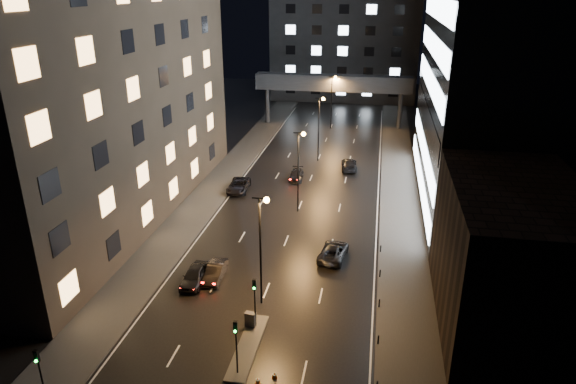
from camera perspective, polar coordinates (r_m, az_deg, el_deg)
name	(u,v)px	position (r m, az deg, el deg)	size (l,w,h in m)	color
ground	(311,178)	(74.50, 2.58, 1.58)	(160.00, 160.00, 0.00)	black
sidewalk_left	(218,184)	(72.54, -7.80, 0.88)	(5.00, 110.00, 0.15)	#383533
sidewalk_right	(400,196)	(69.34, 12.29, -0.46)	(5.00, 110.00, 0.15)	#383533
building_left	(90,44)	(62.16, -21.13, 15.08)	(15.00, 48.00, 40.00)	#2D2319
building_right_low	(509,257)	(44.51, 23.36, -6.69)	(10.00, 18.00, 12.00)	black
building_right_glass	(528,18)	(67.21, 25.09, 17.10)	(20.00, 36.00, 45.00)	black
building_far	(345,45)	(128.24, 6.35, 15.88)	(34.00, 14.00, 25.00)	#333335
skybridge	(333,84)	(101.18, 5.03, 11.91)	(30.00, 3.00, 10.00)	#333335
median_island	(248,346)	(41.54, -4.47, -16.72)	(1.60, 8.00, 0.15)	#383533
traffic_signal_near	(255,295)	(41.71, -3.73, -11.38)	(0.28, 0.34, 4.40)	black
traffic_signal_far	(236,339)	(37.41, -5.80, -15.93)	(0.28, 0.34, 4.40)	black
traffic_signal_corner	(39,369)	(38.67, -25.90, -17.25)	(0.28, 0.34, 4.40)	black
bollard_row	(379,321)	(43.95, 10.05, -13.95)	(0.12, 25.12, 0.90)	black
streetlight_near	(262,237)	(42.96, -2.91, -5.03)	(1.45, 0.50, 10.15)	black
streetlight_mid_a	(300,162)	(61.11, 1.29, 3.41)	(1.45, 0.50, 10.15)	black
streetlight_mid_b	(320,121)	(80.14, 3.56, 7.91)	(1.45, 0.50, 10.15)	black
streetlight_far	(333,95)	(99.55, 4.97, 10.67)	(1.45, 0.50, 10.15)	black
car_away_a	(195,276)	(49.33, -10.32, -9.12)	(1.89, 4.69, 1.60)	black
car_away_b	(215,272)	(49.79, -8.08, -8.76)	(1.52, 4.35, 1.43)	black
car_away_c	(239,185)	(69.78, -5.51, 0.72)	(2.56, 5.55, 1.54)	black
car_away_d	(297,175)	(73.64, 0.95, 1.90)	(1.84, 4.52, 1.31)	black
car_toward_a	(333,251)	(52.94, 5.07, -6.59)	(2.45, 5.32, 1.48)	black
car_toward_b	(349,164)	(78.25, 6.81, 3.09)	(2.24, 5.51, 1.60)	black
utility_cabinet	(250,319)	(43.09, -4.19, -13.92)	(0.87, 0.48, 1.24)	#434446
cone_a	(258,380)	(38.45, -3.38, -20.17)	(0.37, 0.37, 0.46)	#E25E0B
cone_b	(275,375)	(38.77, -1.51, -19.69)	(0.40, 0.40, 0.47)	orange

